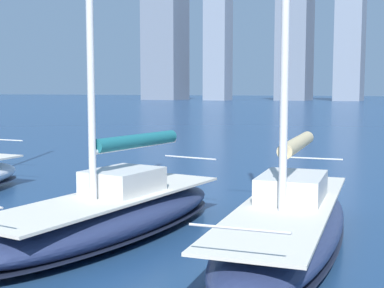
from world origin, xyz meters
The scene contains 2 objects.
sailboat_tan centered at (-1.92, -7.53, 0.58)m, with size 3.19×9.16×9.64m.
sailboat_teal centered at (1.94, -6.60, 0.62)m, with size 2.91×8.02×11.22m.
Camera 1 is at (-4.93, 3.41, 3.38)m, focal length 50.00 mm.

